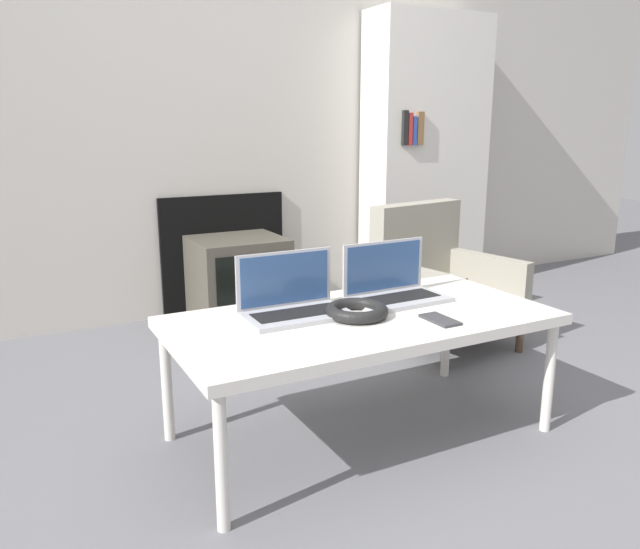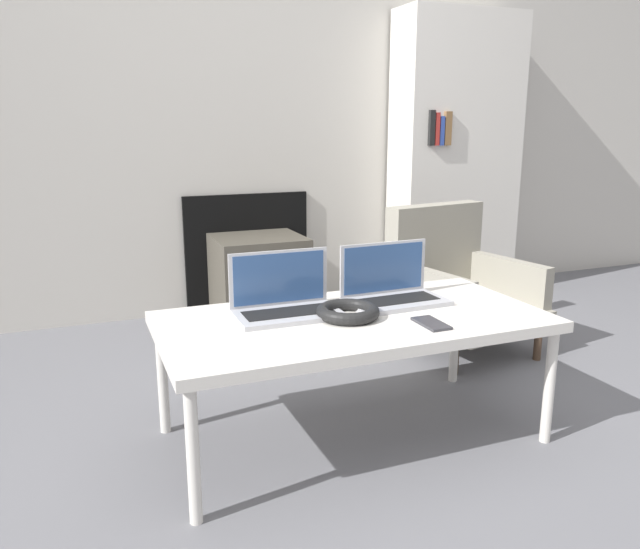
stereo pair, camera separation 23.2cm
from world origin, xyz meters
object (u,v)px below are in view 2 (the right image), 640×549
Objects in this scene: phone at (431,323)px; laptop_right at (391,289)px; headphones at (348,312)px; tv at (259,278)px; armchair at (454,282)px; laptop_left at (285,301)px.

laptop_right is at bearing 88.20° from phone.
headphones is 1.50× the size of phone.
tv is 1.07m from armchair.
laptop_right is 0.74× the size of tv.
tv is (-0.11, 1.31, -0.25)m from laptop_right.
phone is 1.61m from tv.
laptop_right is 0.26m from headphones.
armchair is at bearing 37.90° from headphones.
headphones is (0.18, -0.12, -0.03)m from laptop_left.
laptop_right is 0.29m from phone.
tv is at bearing 93.67° from phone.
armchair is (0.66, 0.85, -0.13)m from phone.
phone is at bearing -138.07° from armchair.
phone is (0.40, -0.28, -0.04)m from laptop_left.
laptop_right is 0.88m from armchair.
laptop_right is at bearing 0.74° from laptop_left.
phone is at bearing -93.55° from laptop_right.
phone is 1.08m from armchair.
laptop_right is 1.34m from tv.
laptop_left is 1.21m from armchair.
headphones is 0.27m from phone.
headphones is at bearing -94.57° from tv.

